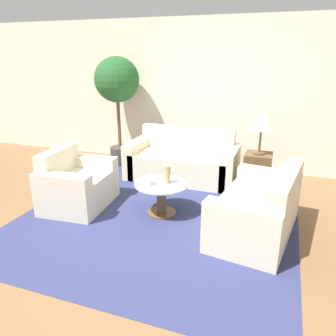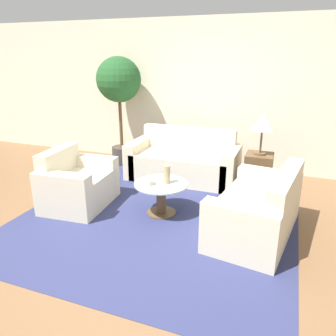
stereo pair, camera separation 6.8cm
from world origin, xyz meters
name	(u,v)px [view 1 (the left image)]	position (x,y,z in m)	size (l,w,h in m)	color
ground_plane	(134,238)	(0.00, 0.00, 0.00)	(14.00, 14.00, 0.00)	brown
wall_back	(200,95)	(0.00, 2.87, 1.30)	(10.00, 0.06, 2.60)	beige
rug	(162,213)	(0.09, 0.68, 0.00)	(3.39, 3.60, 0.01)	navy
sofa_main	(183,162)	(-0.05, 2.05, 0.28)	(1.80, 0.82, 0.82)	beige
armchair	(75,186)	(-1.12, 0.52, 0.28)	(0.83, 1.03, 0.78)	beige
loveseat	(262,212)	(1.35, 0.58, 0.28)	(0.98, 1.51, 0.80)	beige
coffee_table	(161,194)	(0.09, 0.68, 0.27)	(0.69, 0.69, 0.42)	brown
side_table	(257,172)	(1.18, 1.89, 0.29)	(0.39, 0.39, 0.59)	brown
table_lamp	(262,123)	(1.18, 1.89, 1.05)	(0.33, 0.33, 0.61)	brown
potted_plant	(117,87)	(-1.39, 2.38, 1.44)	(0.80, 0.80, 1.96)	#3D3833
vase	(167,174)	(0.15, 0.71, 0.54)	(0.09, 0.09, 0.24)	tan
bowl	(149,182)	(-0.05, 0.59, 0.45)	(0.15, 0.15, 0.06)	beige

